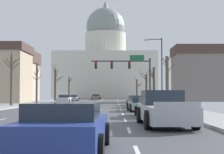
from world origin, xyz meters
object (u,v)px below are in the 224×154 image
(pickup_truck_near_04, at_px, (164,110))
(sedan_oncoming_01, at_px, (73,98))
(signal_gantry, at_px, (128,69))
(sedan_near_02, at_px, (141,104))
(sedan_near_01, at_px, (137,102))
(sedan_oncoming_03, at_px, (97,97))
(pedestrian_00, at_px, (182,98))
(sedan_near_05, at_px, (65,129))
(sedan_near_00, at_px, (135,101))
(sedan_oncoming_02, at_px, (96,97))
(street_lamp_right, at_px, (160,65))
(sedan_oncoming_00, at_px, (65,99))
(sedan_near_03, at_px, (153,107))
(pedestrian_01, at_px, (162,97))

(pickup_truck_near_04, xyz_separation_m, sedan_oncoming_01, (-10.58, 51.62, -0.16))
(signal_gantry, height_order, sedan_near_02, signal_gantry)
(sedan_near_01, xyz_separation_m, sedan_near_02, (-0.09, -6.66, -0.03))
(sedan_oncoming_03, height_order, pedestrian_00, pedestrian_00)
(sedan_near_05, bearing_deg, sedan_near_01, 82.50)
(sedan_near_00, distance_m, sedan_oncoming_02, 39.30)
(street_lamp_right, height_order, sedan_oncoming_02, street_lamp_right)
(sedan_oncoming_00, relative_size, sedan_oncoming_01, 1.00)
(street_lamp_right, distance_m, pickup_truck_near_04, 22.62)
(sedan_oncoming_01, bearing_deg, sedan_near_02, -74.84)
(sedan_near_00, xyz_separation_m, sedan_oncoming_01, (-10.72, 25.76, 0.01))
(sedan_near_03, distance_m, sedan_oncoming_00, 33.78)
(sedan_oncoming_00, bearing_deg, pickup_truck_near_04, -74.96)
(sedan_oncoming_01, xyz_separation_m, pedestrian_00, (14.34, -36.59, 0.51))
(pedestrian_00, bearing_deg, sedan_oncoming_02, 102.00)
(pickup_truck_near_04, relative_size, sedan_near_05, 1.28)
(signal_gantry, height_order, sedan_near_03, signal_gantry)
(pedestrian_00, height_order, pedestrian_01, pedestrian_00)
(sedan_near_01, xyz_separation_m, sedan_oncoming_02, (-6.76, 44.98, 0.01))
(sedan_near_01, distance_m, sedan_near_03, 13.56)
(sedan_near_00, bearing_deg, sedan_oncoming_00, 130.21)
(sedan_near_01, bearing_deg, sedan_near_05, -97.50)
(sedan_oncoming_01, distance_m, pedestrian_00, 39.30)
(sedan_near_03, distance_m, pedestrian_00, 9.73)
(sedan_oncoming_00, bearing_deg, sedan_near_02, -68.07)
(signal_gantry, xyz_separation_m, sedan_near_03, (0.64, -23.15, -4.17))
(pickup_truck_near_04, height_order, sedan_oncoming_02, pickup_truck_near_04)
(street_lamp_right, xyz_separation_m, sedan_oncoming_01, (-13.30, 29.51, -4.05))
(sedan_near_01, bearing_deg, sedan_near_02, -90.78)
(sedan_oncoming_02, bearing_deg, street_lamp_right, -77.39)
(sedan_oncoming_01, xyz_separation_m, pedestrian_01, (13.98, -26.50, 0.49))
(sedan_near_01, distance_m, sedan_oncoming_03, 55.79)
(pickup_truck_near_04, distance_m, sedan_oncoming_02, 64.90)
(sedan_oncoming_03, bearing_deg, signal_gantry, -81.90)
(sedan_near_05, bearing_deg, street_lamp_right, 77.97)
(sedan_oncoming_02, relative_size, sedan_oncoming_03, 0.95)
(signal_gantry, height_order, pickup_truck_near_04, signal_gantry)
(street_lamp_right, relative_size, sedan_near_00, 1.61)
(street_lamp_right, relative_size, sedan_near_05, 1.72)
(street_lamp_right, height_order, sedan_near_02, street_lamp_right)
(sedan_near_00, relative_size, sedan_near_03, 1.05)
(sedan_near_01, relative_size, pedestrian_01, 2.78)
(sedan_near_00, height_order, sedan_near_01, sedan_near_01)
(signal_gantry, bearing_deg, sedan_oncoming_03, 98.10)
(street_lamp_right, xyz_separation_m, sedan_near_03, (-2.57, -16.10, -4.01))
(street_lamp_right, height_order, pedestrian_01, street_lamp_right)
(street_lamp_right, xyz_separation_m, pickup_truck_near_04, (-2.73, -22.12, -3.88))
(sedan_near_02, bearing_deg, sedan_near_03, -87.95)
(sedan_near_03, bearing_deg, pedestrian_00, 68.22)
(sedan_oncoming_03, bearing_deg, pickup_truck_near_04, -84.66)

